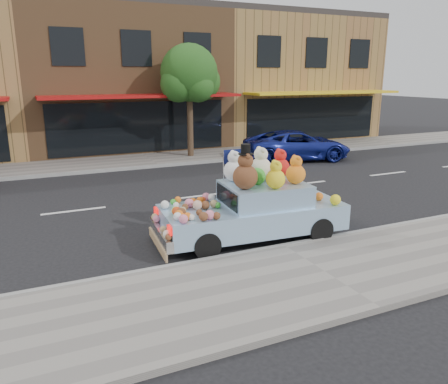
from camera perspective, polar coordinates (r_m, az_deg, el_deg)
ground at (r=14.27m, az=-2.89°, el=-0.50°), size 120.00×120.00×0.00m
near_sidewalk at (r=8.89m, az=12.98°, el=-10.38°), size 60.00×3.00×0.12m
far_sidewalk at (r=20.30m, az=-9.68°, el=4.15°), size 60.00×3.00×0.12m
near_kerb at (r=10.01m, az=7.78°, el=-7.13°), size 60.00×0.12×0.13m
far_kerb at (r=18.88m, az=-8.50°, el=3.40°), size 60.00×0.12×0.13m
storefront_mid at (r=25.28m, az=-13.36°, el=14.25°), size 10.00×9.80×7.30m
storefront_right at (r=28.97m, az=7.06°, el=14.58°), size 10.00×9.80×7.30m
street_tree at (r=20.60m, az=-4.54°, el=14.64°), size 3.00×2.70×5.22m
car_blue at (r=20.58m, az=9.52°, el=6.05°), size 5.27×3.34×1.35m
art_car at (r=10.37m, az=3.90°, el=-1.81°), size 4.59×2.05×2.36m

